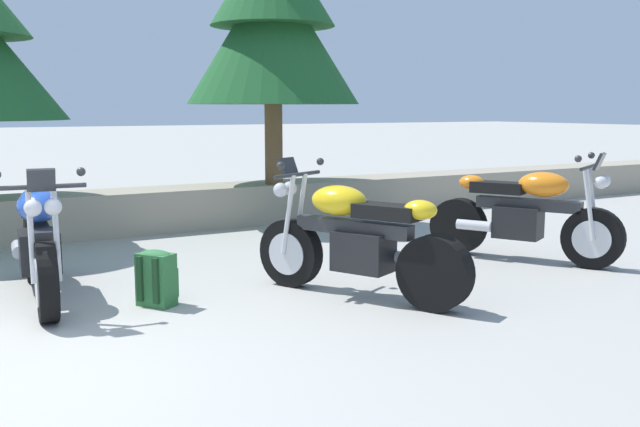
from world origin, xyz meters
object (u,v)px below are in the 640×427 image
at_px(rider_backpack, 157,277).
at_px(pine_tree_mid_left, 272,12).
at_px(motorcycle_yellow_centre, 356,242).
at_px(motorcycle_blue_near_left, 39,244).
at_px(motorcycle_orange_far_right, 525,216).

bearing_deg(rider_backpack, pine_tree_mid_left, 51.62).
bearing_deg(motorcycle_yellow_centre, rider_backpack, 160.08).
xyz_separation_m(motorcycle_blue_near_left, motorcycle_orange_far_right, (4.74, -0.86, 0.00)).
xyz_separation_m(motorcycle_blue_near_left, rider_backpack, (0.80, -0.66, -0.24)).
height_order(motorcycle_blue_near_left, motorcycle_orange_far_right, same).
xyz_separation_m(motorcycle_blue_near_left, motorcycle_yellow_centre, (2.38, -1.23, 0.00)).
bearing_deg(rider_backpack, motorcycle_orange_far_right, -2.86).
relative_size(motorcycle_yellow_centre, pine_tree_mid_left, 0.47).
height_order(motorcycle_blue_near_left, pine_tree_mid_left, pine_tree_mid_left).
bearing_deg(motorcycle_yellow_centre, motorcycle_blue_near_left, 152.60).
distance_m(motorcycle_blue_near_left, motorcycle_orange_far_right, 4.82).
height_order(motorcycle_blue_near_left, rider_backpack, motorcycle_blue_near_left).
distance_m(motorcycle_yellow_centre, pine_tree_mid_left, 4.86).
bearing_deg(motorcycle_yellow_centre, motorcycle_orange_far_right, 9.02).
relative_size(motorcycle_orange_far_right, pine_tree_mid_left, 0.46).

